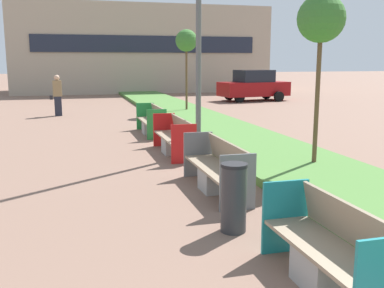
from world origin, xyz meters
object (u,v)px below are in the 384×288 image
at_px(sapling_tree_far, 186,42).
at_px(pedestrian_walking, 57,95).
at_px(litter_bin, 234,198).
at_px(bench_teal_frame, 328,255).
at_px(bench_green_frame, 152,123).
at_px(bench_red_frame, 175,140).
at_px(bench_grey_frame, 217,171).
at_px(parked_car_distant, 254,86).
at_px(street_lamp_post, 199,0).
at_px(sapling_tree_near, 321,21).

relative_size(sapling_tree_far, pedestrian_walking, 2.12).
height_order(litter_bin, sapling_tree_far, sapling_tree_far).
bearing_deg(bench_teal_frame, bench_green_frame, 89.98).
height_order(bench_red_frame, pedestrian_walking, pedestrian_walking).
xyz_separation_m(bench_teal_frame, pedestrian_walking, (-3.12, 16.72, 0.56)).
relative_size(bench_grey_frame, parked_car_distant, 0.54).
xyz_separation_m(bench_grey_frame, bench_green_frame, (-0.00, 6.91, -0.00)).
height_order(bench_red_frame, street_lamp_post, street_lamp_post).
xyz_separation_m(bench_red_frame, sapling_tree_near, (2.63, -2.53, 2.87)).
bearing_deg(sapling_tree_near, bench_grey_frame, -158.87).
bearing_deg(street_lamp_post, bench_red_frame, 167.53).
relative_size(street_lamp_post, pedestrian_walking, 3.92).
bearing_deg(bench_red_frame, sapling_tree_far, 73.51).
bearing_deg(parked_car_distant, bench_red_frame, -128.33).
height_order(street_lamp_post, sapling_tree_near, street_lamp_post).
bearing_deg(bench_red_frame, pedestrian_walking, 108.39).
bearing_deg(street_lamp_post, parked_car_distant, 61.99).
distance_m(sapling_tree_near, pedestrian_walking, 13.45).
height_order(litter_bin, street_lamp_post, street_lamp_post).
height_order(bench_red_frame, bench_green_frame, same).
relative_size(bench_green_frame, sapling_tree_near, 0.59).
xyz_separation_m(bench_grey_frame, litter_bin, (-0.42, -2.00, 0.12)).
bearing_deg(sapling_tree_far, bench_grey_frame, -101.94).
height_order(bench_teal_frame, bench_grey_frame, same).
distance_m(bench_grey_frame, pedestrian_walking, 13.33).
relative_size(street_lamp_post, sapling_tree_near, 1.85).
relative_size(bench_red_frame, pedestrian_walking, 1.31).
bearing_deg(parked_car_distant, sapling_tree_far, -144.68).
height_order(bench_grey_frame, street_lamp_post, street_lamp_post).
relative_size(bench_grey_frame, litter_bin, 2.38).
distance_m(litter_bin, sapling_tree_far, 14.99).
relative_size(bench_teal_frame, parked_car_distant, 0.44).
xyz_separation_m(sapling_tree_near, pedestrian_walking, (-5.75, 11.93, -2.32)).
distance_m(bench_red_frame, street_lamp_post, 3.59).
height_order(bench_grey_frame, sapling_tree_far, sapling_tree_far).
bearing_deg(bench_red_frame, street_lamp_post, -12.47).
bearing_deg(pedestrian_walking, bench_red_frame, -71.61).
relative_size(bench_teal_frame, sapling_tree_near, 0.51).
distance_m(bench_red_frame, sapling_tree_near, 4.64).
distance_m(litter_bin, sapling_tree_near, 5.09).
xyz_separation_m(street_lamp_post, pedestrian_walking, (-3.73, 9.53, -2.99)).
relative_size(bench_teal_frame, pedestrian_walking, 1.07).
distance_m(bench_teal_frame, bench_grey_frame, 3.78).
xyz_separation_m(bench_red_frame, pedestrian_walking, (-3.12, 9.39, 0.55)).
height_order(sapling_tree_near, pedestrian_walking, sapling_tree_near).
bearing_deg(parked_car_distant, pedestrian_walking, -165.30).
distance_m(bench_grey_frame, parked_car_distant, 19.57).
xyz_separation_m(bench_teal_frame, bench_grey_frame, (0.01, 3.78, 0.01)).
bearing_deg(street_lamp_post, litter_bin, -100.78).
height_order(bench_green_frame, sapling_tree_near, sapling_tree_near).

